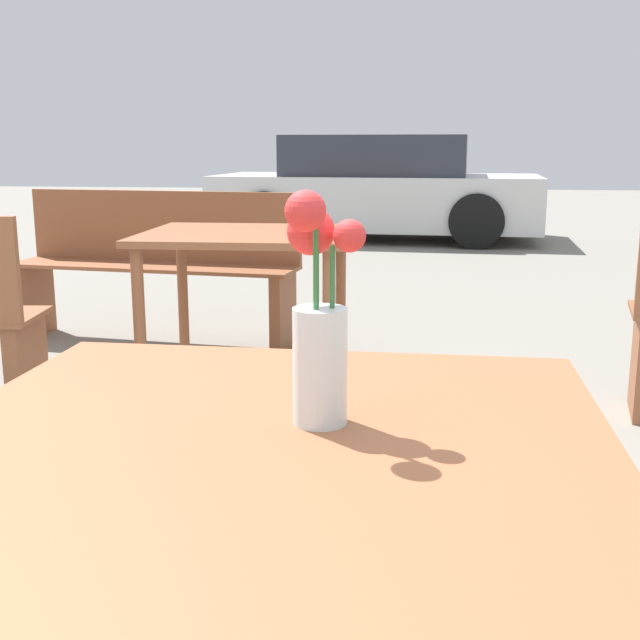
# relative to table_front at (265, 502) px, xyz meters

# --- Properties ---
(table_front) EXTENTS (0.95, 0.95, 0.73)m
(table_front) POSITION_rel_table_front_xyz_m (0.00, 0.00, 0.00)
(table_front) COLOR brown
(table_front) RESTS_ON ground_plane
(flower_vase) EXTENTS (0.11, 0.12, 0.32)m
(flower_vase) POSITION_rel_table_front_xyz_m (0.07, 0.07, 0.22)
(flower_vase) COLOR silver
(flower_vase) RESTS_ON table_front
(bench_middle) EXTENTS (1.68, 0.56, 0.85)m
(bench_middle) POSITION_rel_table_front_xyz_m (-1.26, 3.39, -0.17)
(bench_middle) COLOR brown
(bench_middle) RESTS_ON ground_plane
(table_back) EXTENTS (0.91, 0.82, 0.74)m
(table_back) POSITION_rel_table_front_xyz_m (-0.54, 2.44, -0.01)
(table_back) COLOR brown
(table_back) RESTS_ON ground_plane
(parked_car) EXTENTS (3.90, 1.98, 1.22)m
(parked_car) POSITION_rel_table_front_xyz_m (-0.29, 8.73, -0.05)
(parked_car) COLOR silver
(parked_car) RESTS_ON ground_plane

